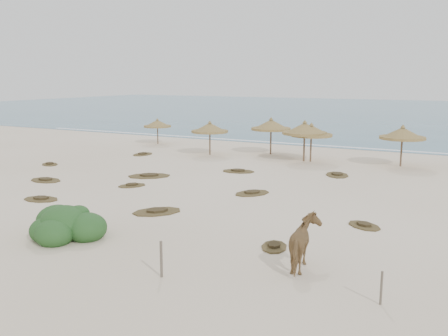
% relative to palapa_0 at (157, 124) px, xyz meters
% --- Properties ---
extents(ground, '(160.00, 160.00, 0.00)m').
position_rel_palapa_0_xyz_m(ground, '(15.45, -20.01, -1.90)').
color(ground, beige).
rests_on(ground, ground).
extents(ocean, '(200.00, 100.00, 0.01)m').
position_rel_palapa_0_xyz_m(ocean, '(15.45, 54.99, -1.89)').
color(ocean, '#295E7B').
rests_on(ocean, ground).
extents(foam_line, '(70.00, 0.60, 0.01)m').
position_rel_palapa_0_xyz_m(foam_line, '(15.45, 5.99, -1.89)').
color(foam_line, white).
rests_on(foam_line, ground).
extents(palapa_0, '(3.01, 3.01, 2.45)m').
position_rel_palapa_0_xyz_m(palapa_0, '(0.00, 0.00, 0.00)').
color(palapa_0, brown).
rests_on(palapa_0, ground).
extents(palapa_1, '(3.93, 3.93, 2.80)m').
position_rel_palapa_0_xyz_m(palapa_1, '(7.71, -3.55, 0.28)').
color(palapa_1, brown).
rests_on(palapa_1, ground).
extents(palapa_2, '(4.16, 4.16, 3.05)m').
position_rel_palapa_0_xyz_m(palapa_2, '(11.93, -0.86, 0.47)').
color(palapa_2, brown).
rests_on(palapa_2, ground).
extents(palapa_3, '(3.81, 3.81, 3.12)m').
position_rel_palapa_0_xyz_m(palapa_3, '(15.52, -2.96, 0.52)').
color(palapa_3, brown).
rests_on(palapa_3, ground).
extents(palapa_4, '(3.64, 3.64, 2.94)m').
position_rel_palapa_0_xyz_m(palapa_4, '(16.02, -2.88, 0.38)').
color(palapa_4, brown).
rests_on(palapa_4, ground).
extents(palapa_5, '(3.85, 3.85, 2.99)m').
position_rel_palapa_0_xyz_m(palapa_5, '(22.32, -1.81, 0.42)').
color(palapa_5, brown).
rests_on(palapa_5, ground).
extents(horse, '(1.40, 2.26, 1.77)m').
position_rel_palapa_0_xyz_m(horse, '(22.62, -23.46, -1.01)').
color(horse, olive).
rests_on(horse, ground).
extents(fence_post_near, '(0.11, 0.11, 1.19)m').
position_rel_palapa_0_xyz_m(fence_post_near, '(18.84, -26.22, -1.30)').
color(fence_post_near, brown).
rests_on(fence_post_near, ground).
extents(fence_post_far, '(0.09, 0.09, 0.98)m').
position_rel_palapa_0_xyz_m(fence_post_far, '(25.38, -24.95, -1.41)').
color(fence_post_far, brown).
rests_on(fence_post_far, ground).
extents(bush, '(3.32, 2.92, 1.49)m').
position_rel_palapa_0_xyz_m(bush, '(13.16, -24.71, -1.41)').
color(bush, '#244F22').
rests_on(bush, ground).
extents(scrub_0, '(2.28, 1.59, 0.16)m').
position_rel_palapa_0_xyz_m(scrub_0, '(3.91, -17.26, -1.85)').
color(scrub_0, brown).
rests_on(scrub_0, ground).
extents(scrub_1, '(3.21, 3.00, 0.16)m').
position_rel_palapa_0_xyz_m(scrub_1, '(8.72, -13.19, -1.85)').
color(scrub_1, brown).
rests_on(scrub_1, ground).
extents(scrub_2, '(1.75, 1.95, 0.16)m').
position_rel_palapa_0_xyz_m(scrub_2, '(9.55, -15.99, -1.85)').
color(scrub_2, brown).
rests_on(scrub_2, ground).
extents(scrub_3, '(2.18, 2.48, 0.16)m').
position_rel_palapa_0_xyz_m(scrub_3, '(16.55, -14.45, -1.85)').
color(scrub_3, brown).
rests_on(scrub_3, ground).
extents(scrub_4, '(1.94, 1.81, 0.16)m').
position_rel_palapa_0_xyz_m(scrub_4, '(23.31, -17.68, -1.85)').
color(scrub_4, brown).
rests_on(scrub_4, ground).
extents(scrub_6, '(1.39, 2.07, 0.16)m').
position_rel_palapa_0_xyz_m(scrub_6, '(2.82, -6.08, -1.85)').
color(scrub_6, brown).
rests_on(scrub_6, ground).
extents(scrub_7, '(2.14, 2.55, 0.16)m').
position_rel_palapa_0_xyz_m(scrub_7, '(19.25, -7.21, -1.85)').
color(scrub_7, brown).
rests_on(scrub_7, ground).
extents(scrub_8, '(1.94, 1.74, 0.16)m').
position_rel_palapa_0_xyz_m(scrub_8, '(-0.23, -13.08, -1.85)').
color(scrub_8, brown).
rests_on(scrub_8, ground).
extents(scrub_9, '(2.65, 2.77, 0.16)m').
position_rel_palapa_0_xyz_m(scrub_9, '(14.19, -19.99, -1.85)').
color(scrub_9, brown).
rests_on(scrub_9, ground).
extents(scrub_11, '(2.08, 1.50, 0.16)m').
position_rel_palapa_0_xyz_m(scrub_11, '(7.45, -20.82, -1.85)').
color(scrub_11, brown).
rests_on(scrub_11, ground).
extents(scrub_12, '(1.34, 1.68, 0.16)m').
position_rel_palapa_0_xyz_m(scrub_12, '(20.95, -21.97, -1.85)').
color(scrub_12, brown).
rests_on(scrub_12, ground).
extents(scrub_13, '(2.41, 1.80, 0.16)m').
position_rel_palapa_0_xyz_m(scrub_13, '(13.04, -9.07, -1.85)').
color(scrub_13, brown).
rests_on(scrub_13, ground).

